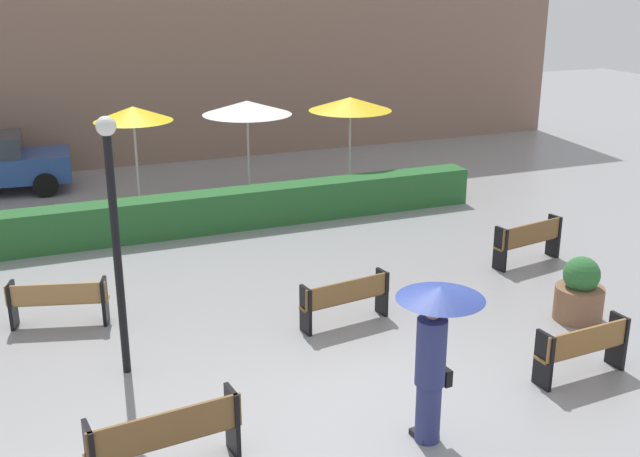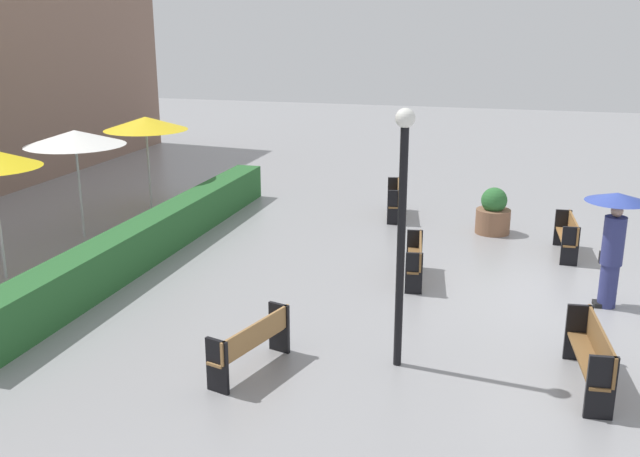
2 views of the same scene
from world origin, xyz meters
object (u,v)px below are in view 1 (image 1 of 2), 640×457
object	(u,v)px
bench_far_right	(529,239)
patio_umbrella_yellow	(133,114)
lamp_post	(114,221)
patio_umbrella_yellow_far	(350,104)
bench_near_right	(584,347)
planter_pot	(580,293)
patio_umbrella_white	(247,108)
bench_near_left	(165,436)
pedestrian_with_umbrella	(435,339)
bench_far_left	(58,300)
bench_mid_center	(346,297)

from	to	relation	value
bench_far_right	patio_umbrella_yellow	world-z (taller)	patio_umbrella_yellow
lamp_post	patio_umbrella_yellow_far	xyz separation A→B (m)	(7.29, 8.06, -0.02)
patio_umbrella_yellow_far	bench_near_right	bearing A→B (deg)	-95.91
planter_pot	patio_umbrella_white	size ratio (longest dim) A/B	0.44
bench_near_left	planter_pot	world-z (taller)	planter_pot
pedestrian_with_umbrella	patio_umbrella_yellow	xyz separation A→B (m)	(-1.68, 11.52, 1.01)
patio_umbrella_yellow	patio_umbrella_yellow_far	bearing A→B (deg)	-2.03
lamp_post	patio_umbrella_yellow_far	bearing A→B (deg)	47.89
bench_near_right	patio_umbrella_yellow	world-z (taller)	patio_umbrella_yellow
bench_near_right	planter_pot	bearing A→B (deg)	51.64
bench_far_left	bench_far_right	distance (m)	9.13
bench_far_right	pedestrian_with_umbrella	xyz separation A→B (m)	(-5.02, -4.75, 0.89)
bench_mid_center	patio_umbrella_yellow	distance (m)	8.48
patio_umbrella_white	bench_near_right	bearing A→B (deg)	-81.52
bench_near_left	patio_umbrella_yellow_far	distance (m)	13.12
lamp_post	patio_umbrella_white	size ratio (longest dim) A/B	1.51
pedestrian_with_umbrella	patio_umbrella_yellow	world-z (taller)	patio_umbrella_yellow
bench_mid_center	pedestrian_with_umbrella	size ratio (longest dim) A/B	0.79
lamp_post	patio_umbrella_yellow	size ratio (longest dim) A/B	1.48
lamp_post	patio_umbrella_yellow_far	distance (m)	10.86
bench_mid_center	patio_umbrella_yellow	bearing A→B (deg)	104.57
pedestrian_with_umbrella	lamp_post	size ratio (longest dim) A/B	0.54
bench_far_left	bench_mid_center	xyz separation A→B (m)	(4.49, -1.76, 0.01)
bench_near_left	bench_mid_center	distance (m)	4.73
patio_umbrella_yellow	patio_umbrella_yellow_far	xyz separation A→B (m)	(5.66, -0.20, -0.08)
bench_mid_center	lamp_post	xyz separation A→B (m)	(-3.71, -0.27, 1.88)
bench_near_left	lamp_post	world-z (taller)	lamp_post
bench_far_left	patio_umbrella_yellow	size ratio (longest dim) A/B	0.63
planter_pot	lamp_post	size ratio (longest dim) A/B	0.29
planter_pot	lamp_post	bearing A→B (deg)	171.97
planter_pot	patio_umbrella_yellow_far	world-z (taller)	patio_umbrella_yellow_far
bench_far_left	bench_far_right	world-z (taller)	bench_far_right
bench_far_right	bench_near_right	world-z (taller)	bench_far_right
bench_near_left	bench_far_right	size ratio (longest dim) A/B	1.11
bench_far_right	pedestrian_with_umbrella	world-z (taller)	pedestrian_with_umbrella
patio_umbrella_yellow	patio_umbrella_white	world-z (taller)	patio_umbrella_yellow
pedestrian_with_umbrella	bench_near_right	bearing A→B (deg)	10.81
bench_mid_center	planter_pot	xyz separation A→B (m)	(3.78, -1.33, 0.00)
bench_mid_center	planter_pot	size ratio (longest dim) A/B	1.47
bench_far_right	bench_near_left	bearing A→B (deg)	-153.00
bench_near_left	lamp_post	distance (m)	3.30
bench_near_left	patio_umbrella_yellow_far	bearing A→B (deg)	56.15
bench_near_right	patio_umbrella_yellow	xyz separation A→B (m)	(-4.54, 10.97, 1.93)
bench_near_right	patio_umbrella_white	xyz separation A→B (m)	(-1.65, 11.06, 1.88)
lamp_post	planter_pot	bearing A→B (deg)	-8.03
lamp_post	bench_far_right	bearing A→B (deg)	10.13
patio_umbrella_white	bench_far_right	bearing A→B (deg)	-60.96
planter_pot	patio_umbrella_yellow	size ratio (longest dim) A/B	0.43
bench_far_right	planter_pot	distance (m)	2.68
bench_far_left	bench_near_left	xyz separation A→B (m)	(0.83, -4.76, 0.05)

